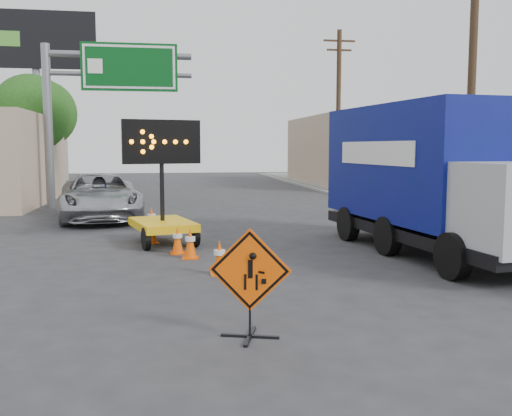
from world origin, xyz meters
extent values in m
plane|color=#2D2D30|center=(0.00, 0.00, 0.00)|extent=(100.00, 100.00, 0.00)
cube|color=gray|center=(7.20, 15.00, 0.06)|extent=(0.40, 60.00, 0.12)
cube|color=gray|center=(9.50, 15.00, 0.07)|extent=(4.00, 60.00, 0.15)
cube|color=tan|center=(13.00, 30.00, 2.30)|extent=(10.00, 14.00, 4.60)
cylinder|color=slate|center=(-6.50, 18.00, 3.40)|extent=(0.36, 0.36, 6.80)
cylinder|color=slate|center=(-3.50, 18.00, 6.40)|extent=(6.00, 0.28, 0.28)
cylinder|color=slate|center=(-3.50, 18.00, 5.60)|extent=(6.00, 0.20, 0.20)
cube|color=#054514|center=(-3.10, 17.88, 5.90)|extent=(4.00, 0.10, 2.00)
cube|color=silver|center=(-3.10, 17.81, 5.90)|extent=(3.80, 0.01, 1.80)
cylinder|color=slate|center=(-8.50, 26.00, 4.50)|extent=(0.44, 0.44, 9.00)
cube|color=silver|center=(-8.30, 25.85, 8.30)|extent=(6.00, 0.25, 3.00)
cube|color=black|center=(-8.30, 25.70, 8.30)|extent=(6.10, 0.04, 3.10)
cylinder|color=#3F2D1B|center=(8.00, 10.00, 4.50)|extent=(0.26, 0.26, 9.00)
cylinder|color=#3F2D1B|center=(8.00, 24.00, 4.50)|extent=(0.26, 0.26, 9.00)
cube|color=#3F2D1B|center=(8.00, 24.00, 8.40)|extent=(1.80, 0.10, 0.10)
cube|color=#3F2D1B|center=(8.00, 24.00, 7.90)|extent=(1.40, 0.10, 0.10)
cylinder|color=#3F2D1B|center=(-8.00, 22.00, 1.62)|extent=(0.28, 0.28, 3.25)
sphere|color=#1A4E16|center=(-8.00, 22.00, 4.18)|extent=(3.71, 3.71, 3.71)
cylinder|color=#3F2D1B|center=(-9.00, 30.00, 1.79)|extent=(0.28, 0.28, 3.58)
sphere|color=#1A4E16|center=(-9.00, 30.00, 4.61)|extent=(4.10, 4.10, 4.10)
cube|color=black|center=(-0.70, 0.18, 0.02)|extent=(0.77, 0.29, 0.04)
cube|color=black|center=(-0.70, 0.18, 0.02)|extent=(0.29, 0.77, 0.04)
cylinder|color=black|center=(-0.70, 0.18, 0.31)|extent=(0.03, 0.03, 0.62)
cube|color=#FF5605|center=(-0.70, 0.18, 0.92)|extent=(1.08, 0.36, 1.12)
cube|color=black|center=(-0.70, 0.18, 0.92)|extent=(1.00, 0.32, 1.05)
cube|color=yellow|center=(-1.84, 7.96, 0.51)|extent=(1.89, 2.55, 0.21)
cylinder|color=black|center=(-1.84, 7.96, 1.83)|extent=(0.11, 0.11, 2.51)
cube|color=black|center=(-1.84, 7.96, 2.68)|extent=(2.02, 0.62, 1.14)
imported|color=#AAAEB2|center=(-4.01, 13.54, 0.81)|extent=(3.42, 6.11, 1.61)
cube|color=black|center=(4.47, 5.36, 0.55)|extent=(2.97, 7.59, 0.28)
cube|color=#07135A|center=(4.47, 6.10, 2.17)|extent=(2.89, 5.94, 2.77)
cube|color=#9EA0A5|center=(4.47, 2.40, 1.43)|extent=(2.29, 1.88, 1.66)
cube|color=#FF5605|center=(-0.72, 4.04, 0.01)|extent=(0.37, 0.37, 0.03)
cone|color=#FF5605|center=(-0.72, 4.04, 0.37)|extent=(0.28, 0.28, 0.68)
cylinder|color=silver|center=(-0.72, 4.04, 0.45)|extent=(0.23, 0.23, 0.10)
cube|color=#FF5605|center=(-1.22, 5.80, 0.02)|extent=(0.42, 0.42, 0.03)
cone|color=#FF5605|center=(-1.22, 5.80, 0.37)|extent=(0.28, 0.28, 0.69)
cylinder|color=silver|center=(-1.22, 5.80, 0.45)|extent=(0.23, 0.23, 0.10)
cube|color=#FF5605|center=(-1.49, 6.42, 0.01)|extent=(0.37, 0.37, 0.03)
cone|color=#FF5605|center=(-1.49, 6.42, 0.36)|extent=(0.27, 0.27, 0.66)
cylinder|color=silver|center=(-1.49, 6.42, 0.44)|extent=(0.22, 0.22, 0.10)
cube|color=#FF5605|center=(-2.11, 8.07, 0.01)|extent=(0.40, 0.40, 0.03)
cone|color=#FF5605|center=(-2.11, 8.07, 0.33)|extent=(0.25, 0.25, 0.60)
cylinder|color=silver|center=(-2.11, 8.07, 0.40)|extent=(0.20, 0.20, 0.09)
cube|color=#FF5605|center=(-2.17, 10.12, 0.02)|extent=(0.50, 0.50, 0.03)
cone|color=#FF5605|center=(-2.17, 10.12, 0.40)|extent=(0.31, 0.31, 0.74)
cylinder|color=silver|center=(-2.17, 10.12, 0.49)|extent=(0.25, 0.25, 0.11)
camera|label=1|loc=(-1.83, -7.16, 2.55)|focal=40.00mm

